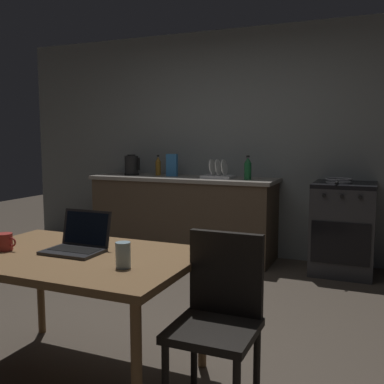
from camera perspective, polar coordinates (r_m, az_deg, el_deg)
name	(u,v)px	position (r m, az deg, el deg)	size (l,w,h in m)	color
ground_plane	(145,328)	(3.39, -5.96, -16.87)	(12.00, 12.00, 0.00)	#473D33
back_wall	(266,144)	(5.17, 9.46, 6.05)	(6.40, 0.10, 2.59)	gray
kitchen_counter	(183,216)	(5.20, -1.11, -3.08)	(2.16, 0.64, 0.92)	#4C3D2D
stove_oven	(343,228)	(4.77, 18.68, -4.39)	(0.60, 0.62, 0.92)	#2D2D30
dining_table	(76,265)	(2.61, -14.60, -9.04)	(1.34, 0.89, 0.72)	brown
chair	(219,312)	(2.26, 3.43, -15.04)	(0.40, 0.40, 0.90)	black
laptop	(77,244)	(2.64, -14.38, -6.38)	(0.32, 0.27, 0.22)	#232326
electric_kettle	(132,165)	(5.45, -7.69, 3.40)	(0.19, 0.17, 0.25)	black
bottle	(248,168)	(4.82, 7.12, 3.01)	(0.08, 0.08, 0.26)	#19592D
frying_pan	(339,180)	(4.68, 18.16, 1.42)	(0.26, 0.43, 0.05)	gray
coffee_mug	(5,242)	(2.79, -22.72, -5.89)	(0.13, 0.09, 0.10)	#9E2D28
drinking_glass	(123,255)	(2.27, -8.76, -7.93)	(0.08, 0.08, 0.13)	#99B7C6
cereal_box	(172,165)	(5.22, -2.57, 3.44)	(0.13, 0.05, 0.26)	#3372B2
dish_rack	(218,174)	(4.98, 3.35, 2.32)	(0.34, 0.26, 0.21)	silver
bottle_b	(158,166)	(5.37, -4.34, 3.35)	(0.06, 0.06, 0.24)	#8C601E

